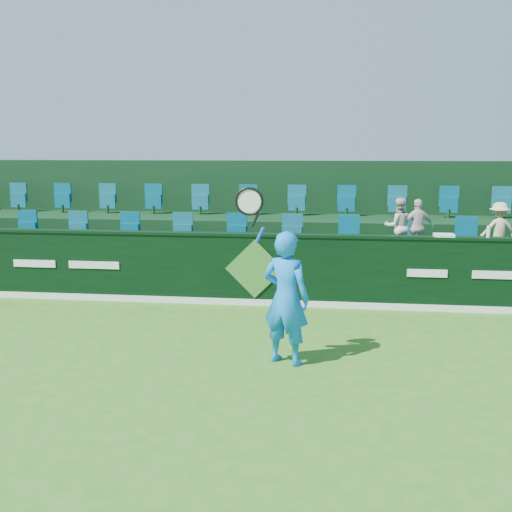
# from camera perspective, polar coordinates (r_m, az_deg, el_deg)

# --- Properties ---
(ground) EXTENTS (60.00, 60.00, 0.00)m
(ground) POSITION_cam_1_polar(r_m,az_deg,el_deg) (7.06, -4.06, -13.42)
(ground) COLOR #2C6D1A
(ground) RESTS_ON ground
(sponsor_hoarding) EXTENTS (16.00, 0.25, 1.35)m
(sponsor_hoarding) POSITION_cam_1_polar(r_m,az_deg,el_deg) (10.63, -0.04, -1.32)
(sponsor_hoarding) COLOR black
(sponsor_hoarding) RESTS_ON ground
(stand_tier_front) EXTENTS (16.00, 2.00, 0.80)m
(stand_tier_front) POSITION_cam_1_polar(r_m,az_deg,el_deg) (11.76, 0.59, -1.53)
(stand_tier_front) COLOR black
(stand_tier_front) RESTS_ON ground
(stand_tier_back) EXTENTS (16.00, 1.80, 1.30)m
(stand_tier_back) POSITION_cam_1_polar(r_m,az_deg,el_deg) (13.57, 1.47, 1.18)
(stand_tier_back) COLOR black
(stand_tier_back) RESTS_ON ground
(stand_rear) EXTENTS (16.00, 4.10, 2.60)m
(stand_rear) POSITION_cam_1_polar(r_m,az_deg,el_deg) (13.93, 1.65, 3.78)
(stand_rear) COLOR black
(stand_rear) RESTS_ON ground
(seat_row_front) EXTENTS (13.50, 0.50, 0.60)m
(seat_row_front) POSITION_cam_1_polar(r_m,az_deg,el_deg) (12.03, 0.80, 2.14)
(seat_row_front) COLOR #115A6F
(seat_row_front) RESTS_ON stand_tier_front
(seat_row_back) EXTENTS (13.50, 0.50, 0.60)m
(seat_row_back) POSITION_cam_1_polar(r_m,az_deg,el_deg) (13.75, 1.60, 5.30)
(seat_row_back) COLOR #115A6F
(seat_row_back) RESTS_ON stand_tier_back
(tennis_player) EXTENTS (1.12, 0.66, 2.46)m
(tennis_player) POSITION_cam_1_polar(r_m,az_deg,el_deg) (7.67, 2.97, -4.10)
(tennis_player) COLOR #0D75ED
(tennis_player) RESTS_ON ground
(spectator_left) EXTENTS (0.61, 0.51, 1.14)m
(spectator_left) POSITION_cam_1_polar(r_m,az_deg,el_deg) (11.64, 14.03, 2.88)
(spectator_left) COLOR beige
(spectator_left) RESTS_ON stand_tier_front
(spectator_middle) EXTENTS (0.70, 0.43, 1.12)m
(spectator_middle) POSITION_cam_1_polar(r_m,az_deg,el_deg) (11.69, 15.86, 2.78)
(spectator_middle) COLOR silver
(spectator_middle) RESTS_ON stand_tier_front
(spectator_right) EXTENTS (0.74, 0.48, 1.07)m
(spectator_right) POSITION_cam_1_polar(r_m,az_deg,el_deg) (12.03, 23.08, 2.43)
(spectator_right) COLOR beige
(spectator_right) RESTS_ON stand_tier_front
(towel) EXTENTS (0.34, 0.22, 0.05)m
(towel) POSITION_cam_1_polar(r_m,az_deg,el_deg) (10.65, 18.28, 1.99)
(towel) COLOR white
(towel) RESTS_ON sponsor_hoarding
(drinks_bottle) EXTENTS (0.06, 0.06, 0.20)m
(drinks_bottle) POSITION_cam_1_polar(r_m,az_deg,el_deg) (10.82, 22.22, 2.27)
(drinks_bottle) COLOR silver
(drinks_bottle) RESTS_ON sponsor_hoarding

